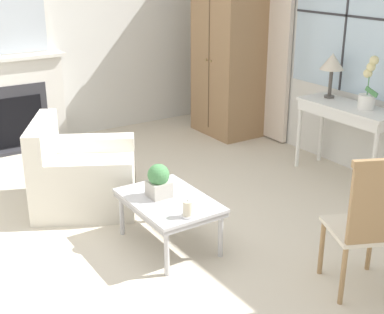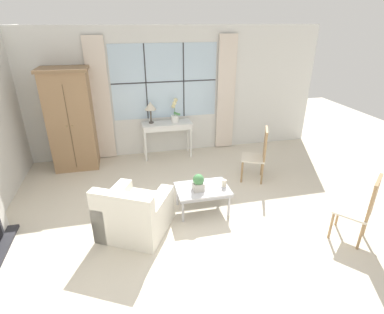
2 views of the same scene
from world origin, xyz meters
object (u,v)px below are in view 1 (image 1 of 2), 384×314
Objects in this scene: side_chair_wooden at (370,219)px; pillar_candle at (188,210)px; potted_orchid at (368,90)px; coffee_table at (169,204)px; potted_plant_small at (159,181)px; console_table at (348,114)px; table_lamp at (332,63)px; armchair_upholstered at (82,178)px; armoire at (229,55)px; fireplace at (14,95)px.

pillar_candle is (-0.98, -0.83, -0.11)m from side_chair_wooden.
coffee_table is at bearing -89.25° from potted_orchid.
potted_plant_small reaches higher than coffee_table.
console_table is 1.30× the size of coffee_table.
coffee_table is 0.21m from potted_plant_small.
table_lamp is 2.85m from armchair_upholstered.
table_lamp is (-0.34, 0.06, 0.47)m from console_table.
side_chair_wooden is at bearing -39.90° from table_lamp.
console_table is 2.35m from potted_plant_small.
pillar_candle is at bearing -41.68° from armoire.
side_chair_wooden is (2.43, 1.08, 0.31)m from armchair_upholstered.
potted_plant_small is (0.48, -2.40, -0.62)m from table_lamp.
armoire reaches higher than console_table.
coffee_table is (2.18, -2.21, -0.67)m from armoire.
side_chair_wooden reaches higher than pillar_candle.
armoire is 1.87× the size of console_table.
pillar_candle is (0.57, -2.34, -0.23)m from console_table.
table_lamp is at bearing 110.69° from pillar_candle.
potted_orchid reaches higher than potted_plant_small.
fireplace is 4.56m from side_chair_wooden.
potted_plant_small is at bearing -78.77° from table_lamp.
fireplace is 4.07m from potted_orchid.
armoire reaches higher than fireplace.
table_lamp is 0.56m from potted_orchid.
fireplace reaches higher than potted_plant_small.
potted_orchid is at bearing 7.28° from console_table.
side_chair_wooden is at bearing -22.17° from armoire.
fireplace reaches higher than potted_orchid.
table_lamp is 2.53m from side_chair_wooden.
armoire is 3.44m from pillar_candle.
fireplace is 3.13m from coffee_table.
coffee_table is at bearing 6.15° from fireplace.
armoire is 1.64m from table_lamp.
console_table is 2.31× the size of table_lamp.
potted_orchid reaches higher than coffee_table.
potted_plant_small is at bearing 5.48° from fireplace.
armchair_upholstered is (-0.89, -2.59, -0.43)m from console_table.
armoire is 2.16m from potted_orchid.
potted_orchid reaches higher than side_chair_wooden.
armoire is 3.12m from potted_plant_small.
coffee_table is 0.37m from pillar_candle.
fireplace is at bearing -139.15° from potted_orchid.
potted_plant_small is (1.03, 0.25, 0.28)m from armchair_upholstered.
fireplace is 4.21× the size of table_lamp.
fireplace is 14.47× the size of pillar_candle.
armchair_upholstered reaches higher than coffee_table.
potted_orchid is at bearing 131.42° from side_chair_wooden.
potted_orchid is 0.63× the size of coffee_table.
console_table is 0.35m from potted_orchid.
potted_orchid is 0.44× the size of armchair_upholstered.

